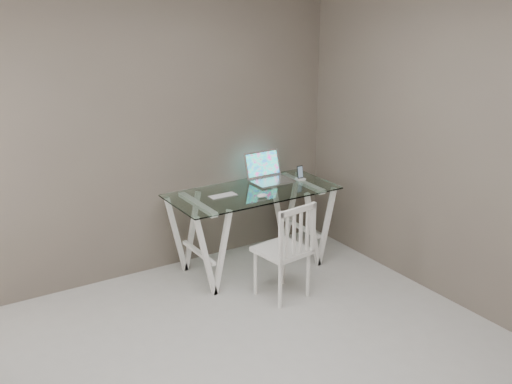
% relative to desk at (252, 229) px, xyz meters
% --- Properties ---
extents(room, '(4.50, 4.52, 2.71)m').
position_rel_desk_xyz_m(room, '(-1.00, -1.76, 1.33)').
color(room, '#AEACA7').
rests_on(room, ground).
extents(desk, '(1.50, 0.70, 0.75)m').
position_rel_desk_xyz_m(desk, '(0.00, 0.00, 0.00)').
color(desk, silver).
rests_on(desk, ground).
extents(chair, '(0.43, 0.43, 0.84)m').
position_rel_desk_xyz_m(chair, '(-0.07, -0.66, 0.08)').
color(chair, white).
rests_on(chair, ground).
extents(laptop, '(0.37, 0.34, 0.26)m').
position_rel_desk_xyz_m(laptop, '(0.29, 0.19, 0.42)').
color(laptop, silver).
rests_on(laptop, desk).
extents(keyboard, '(0.26, 0.11, 0.01)m').
position_rel_desk_xyz_m(keyboard, '(-0.29, 0.02, 0.37)').
color(keyboard, silver).
rests_on(keyboard, desk).
extents(mouse, '(0.10, 0.06, 0.03)m').
position_rel_desk_xyz_m(mouse, '(-0.02, -0.19, 0.38)').
color(mouse, white).
rests_on(mouse, desk).
extents(phone_dock, '(0.07, 0.07, 0.13)m').
position_rel_desk_xyz_m(phone_dock, '(0.56, 0.05, 0.40)').
color(phone_dock, white).
rests_on(phone_dock, desk).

